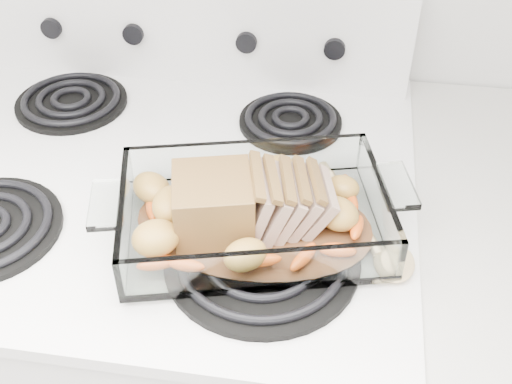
# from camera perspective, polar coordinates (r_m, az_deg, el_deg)

# --- Properties ---
(electric_range) EXTENTS (0.78, 0.70, 1.12)m
(electric_range) POSITION_cam_1_polar(r_m,az_deg,el_deg) (1.31, -7.03, -13.95)
(electric_range) COLOR white
(electric_range) RESTS_ON ground
(baking_dish) EXTENTS (0.34, 0.22, 0.07)m
(baking_dish) POSITION_cam_1_polar(r_m,az_deg,el_deg) (0.85, -0.21, -2.40)
(baking_dish) COLOR silver
(baking_dish) RESTS_ON electric_range
(pork_roast) EXTENTS (0.21, 0.10, 0.08)m
(pork_roast) POSITION_cam_1_polar(r_m,az_deg,el_deg) (0.83, -1.59, -0.81)
(pork_roast) COLOR brown
(pork_roast) RESTS_ON baking_dish
(roast_vegetables) EXTENTS (0.32, 0.17, 0.04)m
(roast_vegetables) POSITION_cam_1_polar(r_m,az_deg,el_deg) (0.87, -0.10, -0.58)
(roast_vegetables) COLOR #E04E0F
(roast_vegetables) RESTS_ON baking_dish
(wooden_spoon) EXTENTS (0.14, 0.23, 0.02)m
(wooden_spoon) POSITION_cam_1_polar(r_m,az_deg,el_deg) (0.86, 10.33, -3.90)
(wooden_spoon) COLOR tan
(wooden_spoon) RESTS_ON electric_range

